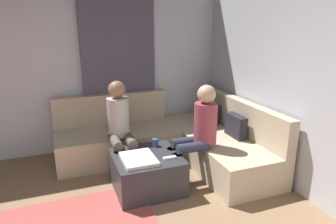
{
  "coord_description": "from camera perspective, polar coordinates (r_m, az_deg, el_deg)",
  "views": [
    {
      "loc": [
        1.62,
        0.4,
        1.88
      ],
      "look_at": [
        -1.63,
        1.63,
        0.85
      ],
      "focal_mm": 31.84,
      "sensor_mm": 36.0,
      "label": 1
    }
  ],
  "objects": [
    {
      "name": "wall_left",
      "position": [
        4.61,
        -25.83,
        8.28
      ],
      "size": [
        0.12,
        6.0,
        2.7
      ],
      "primitive_type": "cube",
      "color": "silver",
      "rests_on": "ground_plane"
    },
    {
      "name": "curtain_panel",
      "position": [
        4.6,
        -9.32,
        8.42
      ],
      "size": [
        0.06,
        1.1,
        2.5
      ],
      "primitive_type": "cube",
      "color": "#595166",
      "rests_on": "ground_plane"
    },
    {
      "name": "sectional_couch",
      "position": [
        4.3,
        0.97,
        -5.36
      ],
      "size": [
        2.1,
        2.55,
        0.87
      ],
      "color": "#C6B593",
      "rests_on": "ground_plane"
    },
    {
      "name": "ottoman",
      "position": [
        3.58,
        -4.1,
        -11.32
      ],
      "size": [
        0.76,
        0.76,
        0.42
      ],
      "primitive_type": "cube",
      "color": "#333338",
      "rests_on": "ground_plane"
    },
    {
      "name": "folded_blanket",
      "position": [
        3.37,
        -5.66,
        -8.92
      ],
      "size": [
        0.44,
        0.36,
        0.04
      ],
      "primitive_type": "cube",
      "color": "white",
      "rests_on": "ottoman"
    },
    {
      "name": "coffee_mug",
      "position": [
        3.71,
        -2.49,
        -5.88
      ],
      "size": [
        0.08,
        0.08,
        0.1
      ],
      "primitive_type": "cylinder",
      "color": "#334C72",
      "rests_on": "ottoman"
    },
    {
      "name": "game_remote",
      "position": [
        3.4,
        0.31,
        -8.76
      ],
      "size": [
        0.05,
        0.15,
        0.02
      ],
      "primitive_type": "cube",
      "color": "white",
      "rests_on": "ottoman"
    },
    {
      "name": "person_on_couch_back",
      "position": [
        3.61,
        5.76,
        -3.39
      ],
      "size": [
        0.3,
        0.6,
        1.2
      ],
      "rotation": [
        0.0,
        0.0,
        3.14
      ],
      "color": "#2D3347",
      "rests_on": "ground_plane"
    },
    {
      "name": "person_on_couch_side",
      "position": [
        3.82,
        -9.16,
        -2.37
      ],
      "size": [
        0.6,
        0.3,
        1.2
      ],
      "rotation": [
        0.0,
        0.0,
        -1.57
      ],
      "color": "brown",
      "rests_on": "ground_plane"
    }
  ]
}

